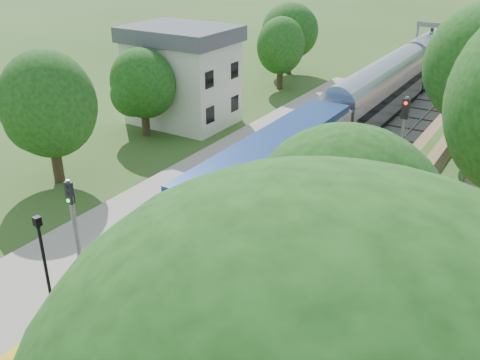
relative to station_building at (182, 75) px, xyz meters
The scene contains 10 objects.
trackbed 34.24m from the station_building, 61.93° to the left, with size 9.50×170.00×0.28m.
platform 16.99m from the station_building, 57.86° to the right, with size 6.40×68.00×0.38m, color gray.
yellow_stripe 18.58m from the station_building, 50.24° to the right, with size 0.55×68.00×0.01m, color gold.
station_building is the anchor object (origin of this frame).
signal_gantry 29.94m from the station_building, 56.62° to the left, with size 8.40×0.38×6.20m.
trees_behind_platform 9.76m from the station_building, 73.13° to the right, with size 7.82×53.32×7.21m.
train 49.00m from the station_building, 73.39° to the left, with size 2.83×132.79×4.15m.
lamppost_far 25.60m from the station_building, 65.42° to the right, with size 0.42×0.42×4.29m.
signal_platform 24.52m from the station_building, 63.09° to the right, with size 0.32×0.25×5.46m.
signal_farside 21.29m from the station_building, 18.44° to the right, with size 0.37×0.30×6.81m.
Camera 1 is at (13.11, -4.63, 14.83)m, focal length 40.00 mm.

